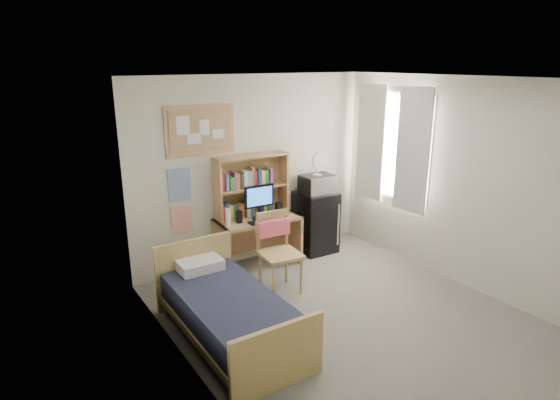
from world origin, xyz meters
TOP-DOWN VIEW (x-y plane):
  - floor at (0.00, 0.00)m, footprint 3.60×4.20m
  - ceiling at (0.00, 0.00)m, footprint 3.60×4.20m
  - wall_back at (0.00, 2.10)m, footprint 3.60×0.04m
  - wall_left at (-1.80, 0.00)m, footprint 0.04×4.20m
  - wall_right at (1.80, 0.00)m, footprint 0.04×4.20m
  - window_unit at (1.75, 1.20)m, footprint 0.10×1.40m
  - curtain_left at (1.72, 0.80)m, footprint 0.04×0.55m
  - curtain_right at (1.72, 1.60)m, footprint 0.04×0.55m
  - bulletin_board at (-0.78, 2.08)m, footprint 0.94×0.03m
  - poster_wave at (-1.10, 2.09)m, footprint 0.30×0.01m
  - poster_japan at (-1.10, 2.09)m, footprint 0.28×0.01m
  - desk at (-0.13, 1.80)m, footprint 1.16×0.62m
  - desk_chair at (-0.28, 0.99)m, footprint 0.55×0.55m
  - mini_fridge at (0.88, 1.81)m, footprint 0.56×0.56m
  - bed at (-1.28, 0.40)m, footprint 0.91×1.79m
  - hutch at (-0.12, 1.95)m, footprint 1.04×0.31m
  - monitor at (-0.13, 1.74)m, footprint 0.43×0.05m
  - keyboard at (-0.14, 1.60)m, footprint 0.44×0.16m
  - speaker_left at (-0.43, 1.75)m, footprint 0.07×0.07m
  - speaker_right at (0.17, 1.72)m, footprint 0.08×0.08m
  - water_bottle at (-0.62, 1.72)m, footprint 0.07×0.07m
  - hoodie at (-0.27, 1.19)m, footprint 0.44×0.17m
  - microwave at (0.88, 1.79)m, footprint 0.47×0.37m
  - desk_fan at (0.88, 1.79)m, footprint 0.27×0.27m
  - pillow at (-1.27, 1.15)m, footprint 0.49×0.35m

SIDE VIEW (x-z plane):
  - floor at x=0.00m, z-range -0.02..0.00m
  - bed at x=-1.28m, z-range 0.00..0.49m
  - desk at x=-0.13m, z-range 0.00..0.71m
  - mini_fridge at x=0.88m, z-range 0.00..0.91m
  - desk_chair at x=-0.28m, z-range 0.00..1.01m
  - pillow at x=-1.27m, z-range 0.49..0.61m
  - keyboard at x=-0.14m, z-range 0.71..0.73m
  - poster_japan at x=-1.10m, z-range 0.60..0.96m
  - hoodie at x=-0.27m, z-range 0.68..0.89m
  - speaker_left at x=-0.43m, z-range 0.71..0.87m
  - speaker_right at x=0.17m, z-range 0.71..0.90m
  - water_bottle at x=-0.62m, z-range 0.71..0.95m
  - monitor at x=-0.13m, z-range 0.71..1.16m
  - microwave at x=0.88m, z-range 0.91..1.17m
  - hutch at x=-0.12m, z-range 0.71..1.56m
  - poster_wave at x=-1.10m, z-range 1.04..1.46m
  - wall_back at x=0.00m, z-range 0.00..2.60m
  - wall_left at x=-1.80m, z-range 0.00..2.60m
  - wall_right at x=1.80m, z-range 0.00..2.60m
  - desk_fan at x=0.88m, z-range 1.17..1.50m
  - window_unit at x=1.75m, z-range 0.75..2.45m
  - curtain_left at x=1.72m, z-range 0.75..2.45m
  - curtain_right at x=1.72m, z-range 0.75..2.45m
  - bulletin_board at x=-0.78m, z-range 1.60..2.24m
  - ceiling at x=0.00m, z-range 2.59..2.61m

